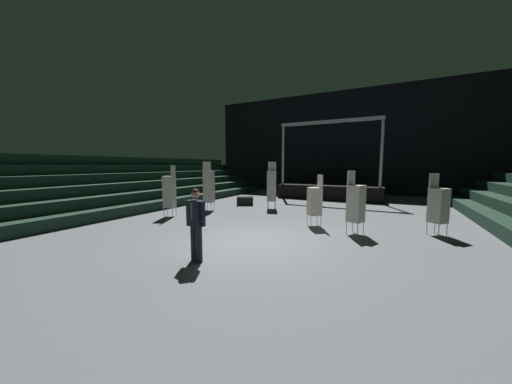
# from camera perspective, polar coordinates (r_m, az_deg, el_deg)

# --- Properties ---
(ground_plane) EXTENTS (22.00, 30.00, 0.10)m
(ground_plane) POSITION_cam_1_polar(r_m,az_deg,el_deg) (7.67, -0.75, -11.29)
(ground_plane) COLOR #515459
(arena_end_wall) EXTENTS (22.00, 0.30, 8.00)m
(arena_end_wall) POSITION_cam_1_polar(r_m,az_deg,el_deg) (21.80, 18.55, 10.37)
(arena_end_wall) COLOR black
(arena_end_wall) RESTS_ON ground_plane
(bleacher_bank_left) EXTENTS (4.50, 24.00, 2.70)m
(bleacher_bank_left) POSITION_cam_1_polar(r_m,az_deg,el_deg) (14.33, -31.09, 1.63)
(bleacher_bank_left) COLOR black
(bleacher_bank_left) RESTS_ON ground_plane
(stage_riser) EXTENTS (6.53, 3.49, 4.99)m
(stage_riser) POSITION_cam_1_polar(r_m,az_deg,el_deg) (18.32, 16.46, 0.48)
(stage_riser) COLOR black
(stage_riser) RESTS_ON ground_plane
(man_with_tie) EXTENTS (0.57, 0.30, 1.70)m
(man_with_tie) POSITION_cam_1_polar(r_m,az_deg,el_deg) (6.08, -13.26, -6.23)
(man_with_tie) COLOR black
(man_with_tie) RESTS_ON ground_plane
(chair_stack_front_left) EXTENTS (0.58, 0.58, 2.05)m
(chair_stack_front_left) POSITION_cam_1_polar(r_m,az_deg,el_deg) (8.85, 21.27, -2.22)
(chair_stack_front_left) COLOR #B2B5BA
(chair_stack_front_left) RESTS_ON ground_plane
(chair_stack_front_right) EXTENTS (0.56, 0.56, 2.39)m
(chair_stack_front_right) POSITION_cam_1_polar(r_m,az_deg,el_deg) (13.04, 3.50, 1.45)
(chair_stack_front_right) COLOR #B2B5BA
(chair_stack_front_right) RESTS_ON ground_plane
(chair_stack_mid_left) EXTENTS (0.52, 0.52, 2.39)m
(chair_stack_mid_left) POSITION_cam_1_polar(r_m,az_deg,el_deg) (12.76, -10.44, 1.26)
(chair_stack_mid_left) COLOR #B2B5BA
(chair_stack_mid_left) RESTS_ON ground_plane
(chair_stack_mid_right) EXTENTS (0.58, 0.58, 2.22)m
(chair_stack_mid_right) POSITION_cam_1_polar(r_m,az_deg,el_deg) (11.67, -18.67, 0.19)
(chair_stack_mid_right) COLOR #B2B5BA
(chair_stack_mid_right) RESTS_ON ground_plane
(chair_stack_mid_centre) EXTENTS (0.61, 0.61, 1.88)m
(chair_stack_mid_centre) POSITION_cam_1_polar(r_m,az_deg,el_deg) (9.62, 12.92, -1.83)
(chair_stack_mid_centre) COLOR #B2B5BA
(chair_stack_mid_centre) RESTS_ON ground_plane
(chair_stack_rear_left) EXTENTS (0.62, 0.62, 1.96)m
(chair_stack_rear_left) POSITION_cam_1_polar(r_m,az_deg,el_deg) (9.98, 35.45, -2.28)
(chair_stack_rear_left) COLOR #B2B5BA
(chair_stack_rear_left) RESTS_ON ground_plane
(equipment_road_case) EXTENTS (1.08, 0.95, 0.46)m
(equipment_road_case) POSITION_cam_1_polar(r_m,az_deg,el_deg) (14.40, -2.43, -1.97)
(equipment_road_case) COLOR black
(equipment_road_case) RESTS_ON ground_plane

